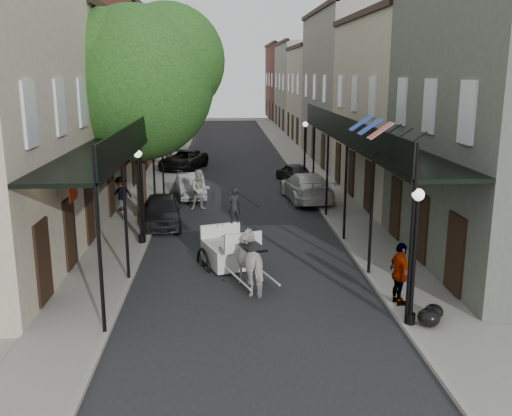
{
  "coord_description": "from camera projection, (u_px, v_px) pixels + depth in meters",
  "views": [
    {
      "loc": [
        -0.88,
        -15.91,
        6.72
      ],
      "look_at": [
        0.4,
        5.42,
        1.6
      ],
      "focal_mm": 40.0,
      "sensor_mm": 36.0,
      "label": 1
    }
  ],
  "objects": [
    {
      "name": "gallery_right",
      "position": [
        361.0,
        139.0,
        23.17
      ],
      "size": [
        2.2,
        18.05,
        4.88
      ],
      "color": "black",
      "rests_on": "sidewalk_right"
    },
    {
      "name": "sidewalk_right",
      "position": [
        314.0,
        178.0,
        36.75
      ],
      "size": [
        2.2,
        90.0,
        0.12
      ],
      "primitive_type": "cube",
      "color": "gray",
      "rests_on": "ground"
    },
    {
      "name": "tree_far",
      "position": [
        172.0,
        85.0,
        38.92
      ],
      "size": [
        6.45,
        6.0,
        8.61
      ],
      "color": "#382619",
      "rests_on": "sidewalk_left"
    },
    {
      "name": "car_left_far",
      "position": [
        183.0,
        160.0,
        39.99
      ],
      "size": [
        3.67,
        5.39,
        1.37
      ],
      "primitive_type": "imported",
      "rotation": [
        0.0,
        0.0,
        -0.31
      ],
      "color": "black",
      "rests_on": "ground"
    },
    {
      "name": "car_right_far",
      "position": [
        294.0,
        172.0,
        35.57
      ],
      "size": [
        2.27,
        3.78,
        1.2
      ],
      "primitive_type": "imported",
      "rotation": [
        0.0,
        0.0,
        3.4
      ],
      "color": "black",
      "rests_on": "ground"
    },
    {
      "name": "lamppost_right_near",
      "position": [
        414.0,
        255.0,
        14.88
      ],
      "size": [
        0.32,
        0.32,
        3.71
      ],
      "color": "black",
      "rests_on": "sidewalk_right"
    },
    {
      "name": "pedestrian_walking",
      "position": [
        200.0,
        190.0,
        28.29
      ],
      "size": [
        1.11,
        0.93,
        2.02
      ],
      "primitive_type": "imported",
      "rotation": [
        0.0,
        0.0,
        0.19
      ],
      "color": "#A2A198",
      "rests_on": "ground"
    },
    {
      "name": "pedestrian_sidewalk_right",
      "position": [
        400.0,
        274.0,
        16.43
      ],
      "size": [
        0.63,
        1.15,
        1.85
      ],
      "primitive_type": "imported",
      "rotation": [
        0.0,
        0.0,
        1.74
      ],
      "color": "gray",
      "rests_on": "sidewalk_right"
    },
    {
      "name": "car_left_mid",
      "position": [
        191.0,
        186.0,
        31.11
      ],
      "size": [
        1.88,
        4.06,
        1.29
      ],
      "primitive_type": "imported",
      "rotation": [
        0.0,
        0.0,
        0.14
      ],
      "color": "#9D9DA2",
      "rests_on": "ground"
    },
    {
      "name": "carriage",
      "position": [
        225.0,
        232.0,
        20.32
      ],
      "size": [
        2.39,
        2.96,
        2.97
      ],
      "rotation": [
        0.0,
        0.0,
        0.34
      ],
      "color": "black",
      "rests_on": "ground"
    },
    {
      "name": "gallery_left",
      "position": [
        123.0,
        141.0,
        22.61
      ],
      "size": [
        2.2,
        18.05,
        4.88
      ],
      "color": "black",
      "rests_on": "sidewalk_left"
    },
    {
      "name": "lamppost_left",
      "position": [
        140.0,
        195.0,
        22.17
      ],
      "size": [
        0.32,
        0.32,
        3.71
      ],
      "color": "black",
      "rests_on": "sidewalk_left"
    },
    {
      "name": "road",
      "position": [
        236.0,
        179.0,
        36.48
      ],
      "size": [
        8.0,
        90.0,
        0.01
      ],
      "primitive_type": "cube",
      "color": "black",
      "rests_on": "ground"
    },
    {
      "name": "pedestrian_sidewalk_left",
      "position": [
        121.0,
        193.0,
        27.65
      ],
      "size": [
        1.25,
        1.14,
        1.68
      ],
      "primitive_type": "imported",
      "rotation": [
        0.0,
        0.0,
        3.76
      ],
      "color": "gray",
      "rests_on": "sidewalk_left"
    },
    {
      "name": "car_left_near",
      "position": [
        162.0,
        210.0,
        25.43
      ],
      "size": [
        2.08,
        4.23,
        1.39
      ],
      "primitive_type": "imported",
      "rotation": [
        0.0,
        0.0,
        0.11
      ],
      "color": "black",
      "rests_on": "ground"
    },
    {
      "name": "trash_bags",
      "position": [
        431.0,
        315.0,
        15.28
      ],
      "size": [
        0.86,
        1.01,
        0.51
      ],
      "color": "black",
      "rests_on": "sidewalk_right"
    },
    {
      "name": "building_row_right",
      "position": [
        340.0,
        91.0,
        45.46
      ],
      "size": [
        5.0,
        80.0,
        10.5
      ],
      "primitive_type": "cube",
      "color": "gray",
      "rests_on": "ground"
    },
    {
      "name": "ground",
      "position": [
        254.0,
        302.0,
        17.06
      ],
      "size": [
        140.0,
        140.0,
        0.0
      ],
      "primitive_type": "plane",
      "color": "gray",
      "rests_on": "ground"
    },
    {
      "name": "car_right_near",
      "position": [
        306.0,
        187.0,
        30.31
      ],
      "size": [
        2.57,
        5.38,
        1.51
      ],
      "primitive_type": "imported",
      "rotation": [
        0.0,
        0.0,
        3.23
      ],
      "color": "silver",
      "rests_on": "ground"
    },
    {
      "name": "horse",
      "position": [
        254.0,
        262.0,
        17.9
      ],
      "size": [
        1.59,
        2.3,
        1.77
      ],
      "primitive_type": "imported",
      "rotation": [
        0.0,
        0.0,
        3.48
      ],
      "color": "silver",
      "rests_on": "ground"
    },
    {
      "name": "sidewalk_left",
      "position": [
        157.0,
        179.0,
        36.17
      ],
      "size": [
        2.2,
        90.0,
        0.12
      ],
      "primitive_type": "cube",
      "color": "gray",
      "rests_on": "ground"
    },
    {
      "name": "building_row_left",
      "position": [
        122.0,
        91.0,
        44.46
      ],
      "size": [
        5.0,
        80.0,
        10.5
      ],
      "primitive_type": "cube",
      "color": "#BFB399",
      "rests_on": "ground"
    },
    {
      "name": "tree_near",
      "position": [
        146.0,
        77.0,
        25.18
      ],
      "size": [
        7.31,
        6.8,
        9.63
      ],
      "color": "#382619",
      "rests_on": "sidewalk_left"
    },
    {
      "name": "lamppost_right_far",
      "position": [
        305.0,
        151.0,
        34.3
      ],
      "size": [
        0.32,
        0.32,
        3.71
      ],
      "color": "black",
      "rests_on": "sidewalk_right"
    }
  ]
}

